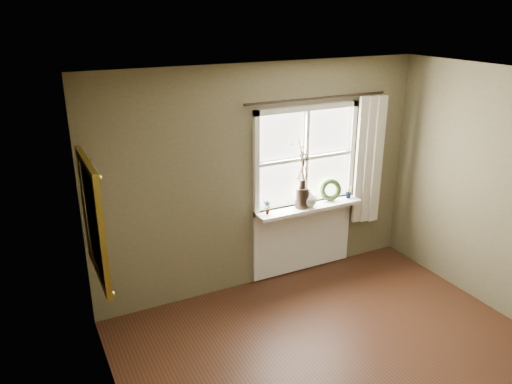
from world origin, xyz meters
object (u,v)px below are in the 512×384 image
object	(u,v)px
cream_vase	(308,197)
wreath	(330,192)
gilt_mirror	(93,219)
dark_jug	(302,198)

from	to	relation	value
cream_vase	wreath	world-z (taller)	wreath
wreath	gilt_mirror	xyz separation A→B (m)	(-2.84, -0.48, 0.38)
dark_jug	cream_vase	size ratio (longest dim) A/B	1.05
cream_vase	dark_jug	bearing A→B (deg)	180.00
cream_vase	gilt_mirror	world-z (taller)	gilt_mirror
dark_jug	gilt_mirror	world-z (taller)	gilt_mirror
dark_jug	gilt_mirror	distance (m)	2.48
cream_vase	wreath	distance (m)	0.35
cream_vase	wreath	bearing A→B (deg)	6.61
dark_jug	cream_vase	world-z (taller)	dark_jug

